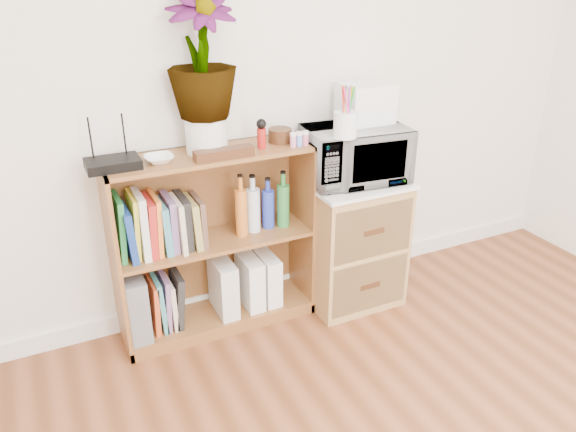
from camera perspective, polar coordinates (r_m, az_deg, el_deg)
skirting_board at (r=3.27m, az=-2.00°, el=-7.09°), size 4.00×0.02×0.10m
bookshelf at (r=2.84m, az=-7.45°, el=-2.74°), size 1.00×0.30×0.95m
wicker_unit at (r=3.12m, az=6.26°, el=-2.59°), size 0.50×0.45×0.70m
microwave at (r=2.92m, az=6.83°, el=6.26°), size 0.54×0.39×0.28m
pen_cup at (r=2.69m, az=5.83°, el=9.22°), size 0.11×0.11×0.12m
small_appliance at (r=2.95m, az=7.86°, el=11.31°), size 0.25×0.21×0.20m
router at (r=2.54m, az=-17.37°, el=5.10°), size 0.23×0.16×0.04m
white_bowl at (r=2.57m, az=-12.97°, el=5.68°), size 0.13×0.13×0.03m
plant_pot at (r=2.65m, az=-8.28°, el=8.18°), size 0.19×0.19×0.17m
potted_plant at (r=2.57m, az=-8.78°, el=15.85°), size 0.31×0.31×0.55m
trinket_box at (r=2.57m, az=-6.52°, el=6.34°), size 0.28×0.07×0.04m
kokeshi_doll at (r=2.69m, az=-2.70°, el=7.89°), size 0.04×0.04×0.10m
wooden_bowl at (r=2.78m, az=-0.82°, el=8.19°), size 0.12×0.12×0.07m
paint_jars at (r=2.72m, az=1.15°, el=7.66°), size 0.11×0.04×0.05m
file_box at (r=2.88m, az=-15.33°, el=-8.56°), size 0.10×0.27×0.33m
magazine_holder_left at (r=2.97m, az=-6.60°, el=-7.09°), size 0.09×0.24×0.30m
magazine_holder_mid at (r=3.02m, az=-3.89°, el=-6.61°), size 0.09×0.22×0.28m
magazine_holder_right at (r=3.05m, az=-2.11°, el=-6.27°), size 0.09×0.22×0.27m
cookbooks at (r=2.71m, az=-13.00°, el=-0.85°), size 0.41×0.20×0.31m
liquor_bottles at (r=2.85m, az=-2.81°, el=1.31°), size 0.30×0.07×0.31m
lower_books at (r=2.92m, az=-12.34°, el=-8.45°), size 0.17×0.19×0.29m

